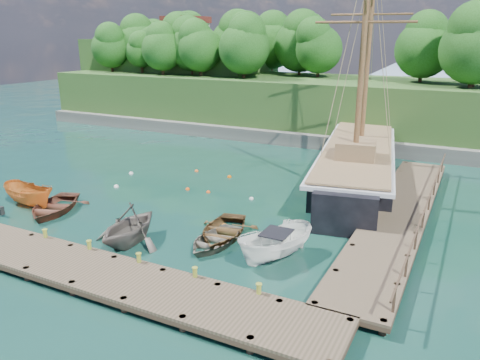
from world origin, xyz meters
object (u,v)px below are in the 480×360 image
Objects in this scene: rowboat_1 at (130,243)px; rowboat_3 at (214,245)px; cabin_boat_white at (276,259)px; schooner at (357,166)px; rowboat_0 at (54,212)px; rowboat_2 at (223,237)px; motorboat_orange at (31,206)px.

rowboat_1 is 4.48m from rowboat_3.
rowboat_3 is 3.49m from cabin_boat_white.
rowboat_1 is at bearing -125.75° from schooner.
schooner reaches higher than rowboat_0.
rowboat_2 is at bearing -116.28° from schooner.
rowboat_2 is 14.07m from schooner.
motorboat_orange is at bearing -156.39° from cabin_boat_white.
cabin_boat_white is 0.17× the size of schooner.
cabin_boat_white is (7.60, 1.72, 0.00)m from rowboat_1.
rowboat_0 is 1.18× the size of rowboat_3.
rowboat_3 is 0.86× the size of cabin_boat_white.
rowboat_3 is at bearing -82.49° from motorboat_orange.
rowboat_3 is at bearing -95.19° from rowboat_2.
rowboat_3 is at bearing -157.78° from cabin_boat_white.
rowboat_0 is 1.02× the size of rowboat_2.
rowboat_1 is 4.94m from rowboat_2.
schooner reaches higher than motorboat_orange.
rowboat_1 is 1.08× the size of rowboat_3.
schooner is (17.28, 14.87, 1.13)m from motorboat_orange.
rowboat_0 is 0.17× the size of schooner.
rowboat_3 is (11.28, 0.33, 0.00)m from rowboat_0.
cabin_boat_white is at bearing -20.07° from rowboat_0.
rowboat_1 reaches higher than rowboat_0.
schooner reaches higher than rowboat_3.
rowboat_0 is at bearing 175.90° from rowboat_2.
rowboat_1 reaches higher than cabin_boat_white.
schooner is at bearing 60.38° from rowboat_1.
rowboat_2 is at bearing -13.59° from rowboat_0.
rowboat_1 is 18.24m from schooner.
rowboat_1 reaches higher than rowboat_3.
schooner is (0.37, 14.65, 1.13)m from cabin_boat_white.
rowboat_1 is at bearing -155.19° from rowboat_3.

